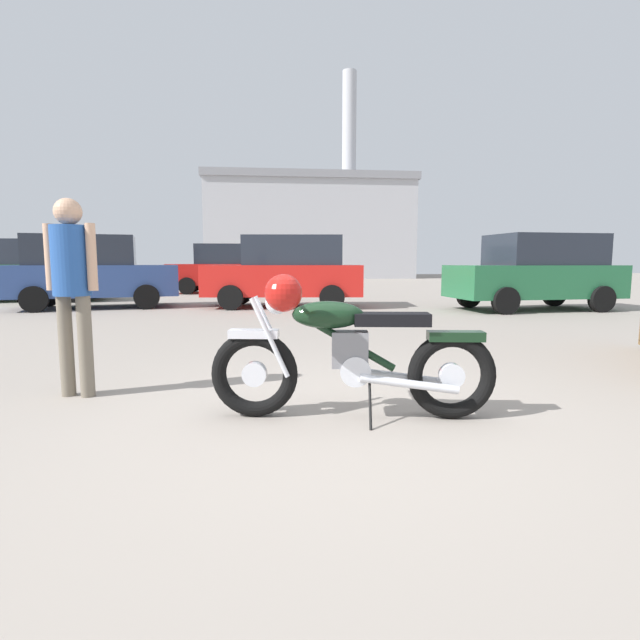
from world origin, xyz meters
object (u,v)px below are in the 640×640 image
at_px(pale_sedan_back, 38,269).
at_px(white_estate_far, 226,268).
at_px(vintage_motorcycle, 345,352).
at_px(silver_sedan_mid, 91,271).
at_px(bystander, 72,277).
at_px(red_hatchback_near, 537,271).
at_px(blue_hatchback_right, 287,271).

height_order(pale_sedan_back, white_estate_far, same).
relative_size(vintage_motorcycle, pale_sedan_back, 0.51).
bearing_deg(silver_sedan_mid, pale_sedan_back, 120.41).
distance_m(vintage_motorcycle, bystander, 2.39).
distance_m(white_estate_far, red_hatchback_near, 10.78).
distance_m(pale_sedan_back, silver_sedan_mid, 3.46).
bearing_deg(white_estate_far, blue_hatchback_right, 108.70).
relative_size(silver_sedan_mid, white_estate_far, 1.02).
bearing_deg(blue_hatchback_right, red_hatchback_near, 172.38).
height_order(blue_hatchback_right, red_hatchback_near, same).
distance_m(blue_hatchback_right, red_hatchback_near, 6.03).
distance_m(bystander, red_hatchback_near, 10.47).
height_order(vintage_motorcycle, pale_sedan_back, pale_sedan_back).
bearing_deg(blue_hatchback_right, white_estate_far, -66.01).
relative_size(vintage_motorcycle, red_hatchback_near, 0.53).
relative_size(vintage_motorcycle, white_estate_far, 0.51).
height_order(vintage_motorcycle, blue_hatchback_right, blue_hatchback_right).
bearing_deg(bystander, white_estate_far, 14.53).
xyz_separation_m(silver_sedan_mid, red_hatchback_near, (10.53, -2.47, 0.00)).
relative_size(pale_sedan_back, red_hatchback_near, 1.02).
relative_size(pale_sedan_back, silver_sedan_mid, 0.98).
bearing_deg(white_estate_far, bystander, 89.78).
bearing_deg(bystander, blue_hatchback_right, 0.42).
relative_size(bystander, silver_sedan_mid, 0.41).
xyz_separation_m(vintage_motorcycle, blue_hatchback_right, (0.64, 8.96, 0.43)).
height_order(bystander, blue_hatchback_right, blue_hatchback_right).
distance_m(bystander, pale_sedan_back, 12.06).
height_order(blue_hatchback_right, pale_sedan_back, same).
height_order(silver_sedan_mid, white_estate_far, same).
bearing_deg(bystander, vintage_motorcycle, -96.20).
bearing_deg(silver_sedan_mid, vintage_motorcycle, -74.68).
distance_m(blue_hatchback_right, silver_sedan_mid, 4.82).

